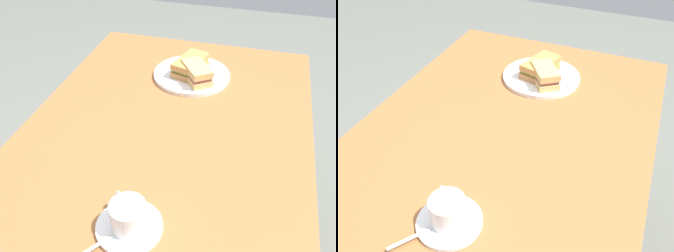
% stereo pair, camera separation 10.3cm
% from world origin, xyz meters
% --- Properties ---
extents(dining_table, '(1.29, 0.84, 0.72)m').
position_xyz_m(dining_table, '(0.00, 0.00, 0.61)').
color(dining_table, '#955B31').
rests_on(dining_table, ground_plane).
extents(sandwich_plate, '(0.27, 0.27, 0.01)m').
position_xyz_m(sandwich_plate, '(-0.36, 0.01, 0.72)').
color(sandwich_plate, white).
rests_on(sandwich_plate, dining_table).
extents(sandwich_front, '(0.16, 0.12, 0.05)m').
position_xyz_m(sandwich_front, '(-0.37, 0.00, 0.76)').
color(sandwich_front, '#B97D45').
rests_on(sandwich_front, sandwich_plate).
extents(sandwich_back, '(0.14, 0.13, 0.06)m').
position_xyz_m(sandwich_back, '(-0.32, 0.03, 0.76)').
color(sandwich_back, tan).
rests_on(sandwich_back, sandwich_plate).
extents(coffee_saucer, '(0.15, 0.15, 0.01)m').
position_xyz_m(coffee_saucer, '(0.30, 0.02, 0.72)').
color(coffee_saucer, white).
rests_on(coffee_saucer, dining_table).
extents(coffee_cup, '(0.09, 0.09, 0.07)m').
position_xyz_m(coffee_cup, '(0.30, 0.02, 0.76)').
color(coffee_cup, white).
rests_on(coffee_cup, coffee_saucer).
extents(spoon, '(0.09, 0.07, 0.01)m').
position_xyz_m(spoon, '(0.36, -0.03, 0.73)').
color(spoon, silver).
rests_on(spoon, coffee_saucer).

